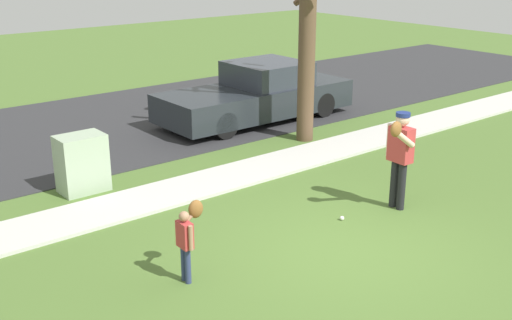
% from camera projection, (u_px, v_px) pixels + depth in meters
% --- Properties ---
extents(ground_plane, '(48.00, 48.00, 0.00)m').
position_uv_depth(ground_plane, '(211.00, 186.00, 12.16)').
color(ground_plane, '#4C6B2D').
extents(sidewalk_strip, '(36.00, 1.20, 0.06)m').
position_uv_depth(sidewalk_strip, '(208.00, 183.00, 12.23)').
color(sidewalk_strip, beige).
rests_on(sidewalk_strip, ground).
extents(road_surface, '(36.00, 6.80, 0.02)m').
position_uv_depth(road_surface, '(94.00, 128.00, 15.92)').
color(road_surface, '#2D2D30').
rests_on(road_surface, ground).
extents(person_adult, '(0.70, 0.62, 1.72)m').
position_uv_depth(person_adult, '(400.00, 150.00, 10.77)').
color(person_adult, black).
rests_on(person_adult, ground).
extents(person_child, '(0.47, 0.41, 1.08)m').
position_uv_depth(person_child, '(188.00, 233.00, 8.56)').
color(person_child, navy).
rests_on(person_child, ground).
extents(baseball, '(0.07, 0.07, 0.07)m').
position_uv_depth(baseball, '(342.00, 218.00, 10.63)').
color(baseball, white).
rests_on(baseball, ground).
extents(utility_cabinet, '(0.86, 0.59, 1.08)m').
position_uv_depth(utility_cabinet, '(82.00, 163.00, 11.74)').
color(utility_cabinet, '#9EB293').
rests_on(utility_cabinet, ground).
extents(street_tree_near, '(1.85, 1.88, 5.40)m').
position_uv_depth(street_tree_near, '(308.00, 16.00, 14.09)').
color(street_tree_near, brown).
rests_on(street_tree_near, ground).
extents(parked_pickup_dark, '(5.20, 1.95, 1.48)m').
position_uv_depth(parked_pickup_dark, '(258.00, 95.00, 16.46)').
color(parked_pickup_dark, '#23282D').
rests_on(parked_pickup_dark, road_surface).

